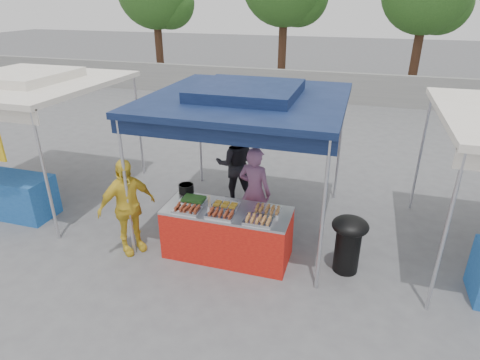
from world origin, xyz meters
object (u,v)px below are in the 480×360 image
(cooking_pot, at_px, (186,189))
(customer_person, at_px, (127,207))
(helper_man, at_px, (235,164))
(vendor_table, at_px, (227,233))
(wok_burner, at_px, (348,240))
(vendor_woman, at_px, (255,192))

(cooking_pot, distance_m, customer_person, 1.01)
(helper_man, bearing_deg, vendor_table, 84.38)
(vendor_table, xyz_separation_m, wok_burner, (1.87, 0.16, 0.12))
(vendor_woman, distance_m, customer_person, 2.13)
(cooking_pot, xyz_separation_m, helper_man, (0.38, 1.56, -0.11))
(customer_person, bearing_deg, vendor_woman, -23.38)
(vendor_table, distance_m, cooking_pot, 1.05)
(vendor_table, distance_m, customer_person, 1.66)
(vendor_table, relative_size, cooking_pot, 7.90)
(wok_burner, xyz_separation_m, customer_person, (-3.45, -0.49, 0.27))
(helper_man, relative_size, customer_person, 1.00)
(cooking_pot, distance_m, wok_burner, 2.76)
(helper_man, height_order, customer_person, customer_person)
(vendor_woman, bearing_deg, wok_burner, 171.94)
(vendor_woman, relative_size, helper_man, 1.01)
(vendor_table, height_order, helper_man, helper_man)
(vendor_table, relative_size, customer_person, 1.23)
(helper_man, bearing_deg, customer_person, 44.48)
(helper_man, bearing_deg, vendor_woman, 102.45)
(vendor_table, xyz_separation_m, helper_man, (-0.47, 1.93, 0.39))
(cooking_pot, relative_size, wok_burner, 0.27)
(helper_man, xyz_separation_m, customer_person, (-1.10, -2.26, 0.00))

